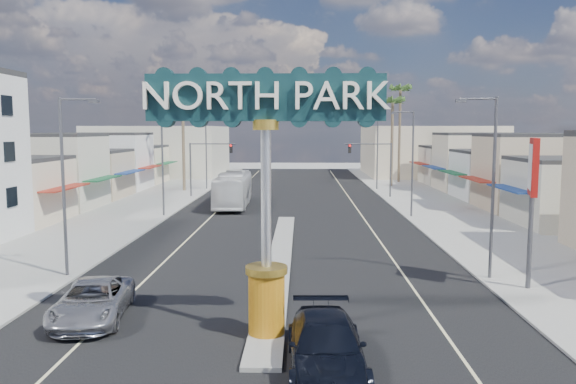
{
  "coord_description": "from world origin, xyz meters",
  "views": [
    {
      "loc": [
        1.23,
        -17.44,
        7.41
      ],
      "look_at": [
        0.57,
        10.37,
        4.33
      ],
      "focal_mm": 35.0,
      "sensor_mm": 36.0,
      "label": 1
    }
  ],
  "objects_px": {
    "streetlight_l_mid": "(164,158)",
    "streetlight_r_mid": "(411,158)",
    "palm_left_far": "(182,96)",
    "streetlight_r_near": "(490,178)",
    "gateway_sign": "(266,173)",
    "suv_right": "(326,347)",
    "palm_right_far": "(400,94)",
    "suv_left": "(93,301)",
    "streetlight_r_far": "(376,149)",
    "car_parked_left": "(229,202)",
    "traffic_signal_right": "(374,159)",
    "streetlight_l_far": "(207,149)",
    "bank_pylon_sign": "(533,175)",
    "streetlight_l_near": "(66,177)",
    "palm_right_mid": "(393,105)",
    "city_bus": "(233,189)",
    "traffic_signal_left": "(207,159)"
  },
  "relations": [
    {
      "from": "streetlight_l_mid",
      "to": "streetlight_r_mid",
      "type": "relative_size",
      "value": 1.0
    },
    {
      "from": "city_bus",
      "to": "streetlight_l_mid",
      "type": "bearing_deg",
      "value": -128.15
    },
    {
      "from": "streetlight_l_far",
      "to": "palm_right_far",
      "type": "bearing_deg",
      "value": 21.46
    },
    {
      "from": "palm_left_far",
      "to": "palm_right_far",
      "type": "distance_m",
      "value": 30.48
    },
    {
      "from": "streetlight_r_near",
      "to": "suv_right",
      "type": "xyz_separation_m",
      "value": [
        -8.43,
        -10.92,
        -4.24
      ]
    },
    {
      "from": "streetlight_l_mid",
      "to": "palm_right_far",
      "type": "distance_m",
      "value": 41.53
    },
    {
      "from": "streetlight_r_mid",
      "to": "car_parked_left",
      "type": "distance_m",
      "value": 16.95
    },
    {
      "from": "traffic_signal_right",
      "to": "city_bus",
      "type": "bearing_deg",
      "value": -153.54
    },
    {
      "from": "traffic_signal_right",
      "to": "palm_right_mid",
      "type": "height_order",
      "value": "palm_right_mid"
    },
    {
      "from": "palm_right_far",
      "to": "suv_left",
      "type": "height_order",
      "value": "palm_right_far"
    },
    {
      "from": "streetlight_l_near",
      "to": "palm_left_far",
      "type": "bearing_deg",
      "value": 93.67
    },
    {
      "from": "streetlight_l_far",
      "to": "palm_right_far",
      "type": "xyz_separation_m",
      "value": [
        25.43,
        10.0,
        7.32
      ]
    },
    {
      "from": "palm_right_mid",
      "to": "streetlight_l_far",
      "type": "bearing_deg",
      "value": -170.31
    },
    {
      "from": "streetlight_l_far",
      "to": "palm_right_mid",
      "type": "distance_m",
      "value": 24.41
    },
    {
      "from": "palm_left_far",
      "to": "palm_right_far",
      "type": "relative_size",
      "value": 0.93
    },
    {
      "from": "streetlight_l_mid",
      "to": "streetlight_r_far",
      "type": "distance_m",
      "value": 30.32
    },
    {
      "from": "car_parked_left",
      "to": "traffic_signal_right",
      "type": "bearing_deg",
      "value": 38.28
    },
    {
      "from": "gateway_sign",
      "to": "suv_right",
      "type": "distance_m",
      "value": 6.2
    },
    {
      "from": "streetlight_l_mid",
      "to": "traffic_signal_left",
      "type": "bearing_deg",
      "value": 84.9
    },
    {
      "from": "streetlight_l_near",
      "to": "car_parked_left",
      "type": "height_order",
      "value": "streetlight_l_near"
    },
    {
      "from": "palm_right_far",
      "to": "bank_pylon_sign",
      "type": "height_order",
      "value": "palm_right_far"
    },
    {
      "from": "gateway_sign",
      "to": "streetlight_l_mid",
      "type": "bearing_deg",
      "value": 110.42
    },
    {
      "from": "gateway_sign",
      "to": "suv_left",
      "type": "xyz_separation_m",
      "value": [
        -6.93,
        1.72,
        -5.17
      ]
    },
    {
      "from": "palm_right_far",
      "to": "suv_right",
      "type": "height_order",
      "value": "palm_right_far"
    },
    {
      "from": "bank_pylon_sign",
      "to": "suv_left",
      "type": "bearing_deg",
      "value": -148.98
    },
    {
      "from": "streetlight_l_far",
      "to": "car_parked_left",
      "type": "bearing_deg",
      "value": -74.78
    },
    {
      "from": "car_parked_left",
      "to": "streetlight_r_far",
      "type": "bearing_deg",
      "value": 52.38
    },
    {
      "from": "palm_left_far",
      "to": "streetlight_r_near",
      "type": "bearing_deg",
      "value": -59.64
    },
    {
      "from": "streetlight_r_far",
      "to": "suv_right",
      "type": "height_order",
      "value": "streetlight_r_far"
    },
    {
      "from": "palm_right_far",
      "to": "streetlight_r_mid",
      "type": "bearing_deg",
      "value": -98.12
    },
    {
      "from": "gateway_sign",
      "to": "car_parked_left",
      "type": "height_order",
      "value": "gateway_sign"
    },
    {
      "from": "streetlight_r_far",
      "to": "palm_right_mid",
      "type": "height_order",
      "value": "palm_right_mid"
    },
    {
      "from": "streetlight_l_near",
      "to": "suv_right",
      "type": "bearing_deg",
      "value": -41.3
    },
    {
      "from": "suv_right",
      "to": "city_bus",
      "type": "bearing_deg",
      "value": 99.51
    },
    {
      "from": "palm_left_far",
      "to": "palm_right_mid",
      "type": "xyz_separation_m",
      "value": [
        26.0,
        6.0,
        -0.9
      ]
    },
    {
      "from": "suv_left",
      "to": "suv_right",
      "type": "relative_size",
      "value": 0.96
    },
    {
      "from": "streetlight_r_far",
      "to": "car_parked_left",
      "type": "xyz_separation_m",
      "value": [
        -15.93,
        -18.13,
        -4.3
      ]
    },
    {
      "from": "streetlight_r_near",
      "to": "palm_right_mid",
      "type": "bearing_deg",
      "value": 86.81
    },
    {
      "from": "car_parked_left",
      "to": "bank_pylon_sign",
      "type": "relative_size",
      "value": 0.65
    },
    {
      "from": "streetlight_l_far",
      "to": "city_bus",
      "type": "xyz_separation_m",
      "value": [
        5.03,
        -15.26,
        -3.41
      ]
    },
    {
      "from": "streetlight_l_mid",
      "to": "suv_right",
      "type": "distance_m",
      "value": 33.6
    },
    {
      "from": "gateway_sign",
      "to": "palm_right_far",
      "type": "height_order",
      "value": "palm_right_far"
    },
    {
      "from": "streetlight_l_mid",
      "to": "streetlight_r_far",
      "type": "relative_size",
      "value": 1.0
    },
    {
      "from": "suv_left",
      "to": "bank_pylon_sign",
      "type": "distance_m",
      "value": 19.75
    },
    {
      "from": "suv_left",
      "to": "streetlight_r_near",
      "type": "bearing_deg",
      "value": 12.66
    },
    {
      "from": "traffic_signal_right",
      "to": "palm_left_far",
      "type": "height_order",
      "value": "palm_left_far"
    },
    {
      "from": "suv_left",
      "to": "streetlight_l_far",
      "type": "bearing_deg",
      "value": 86.86
    },
    {
      "from": "streetlight_r_far",
      "to": "suv_left",
      "type": "xyz_separation_m",
      "value": [
        -17.36,
        -48.3,
        -4.31
      ]
    },
    {
      "from": "gateway_sign",
      "to": "suv_left",
      "type": "bearing_deg",
      "value": 166.05
    },
    {
      "from": "streetlight_r_near",
      "to": "car_parked_left",
      "type": "relative_size",
      "value": 2.0
    }
  ]
}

